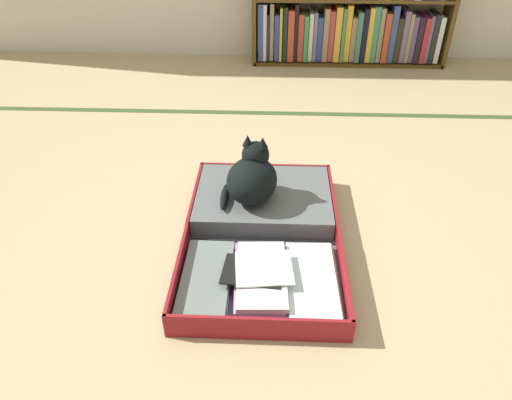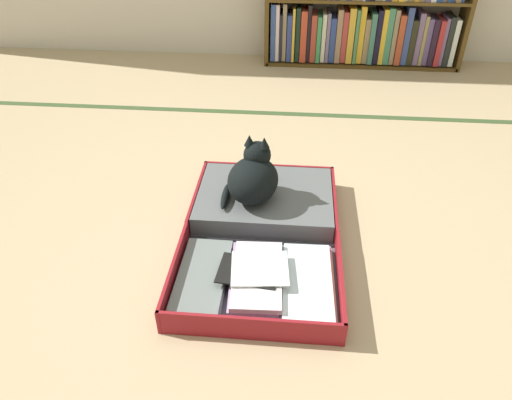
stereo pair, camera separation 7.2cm
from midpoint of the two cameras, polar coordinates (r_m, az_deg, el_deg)
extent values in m
plane|color=tan|center=(1.85, 3.71, -8.15)|extent=(10.00, 10.00, 0.00)
cube|color=#39502A|center=(2.97, 4.62, 10.22)|extent=(4.80, 0.05, 0.00)
cube|color=#543C18|center=(3.88, 24.66, 20.76)|extent=(0.03, 0.23, 0.93)
cube|color=#543C18|center=(3.85, 12.75, 15.72)|extent=(1.40, 0.23, 0.02)
cube|color=#314B8E|center=(3.75, 2.71, 19.58)|extent=(0.03, 0.19, 0.40)
cube|color=silver|center=(3.75, 3.22, 19.56)|extent=(0.03, 0.19, 0.40)
cube|color=black|center=(3.76, 3.60, 19.02)|extent=(0.02, 0.19, 0.33)
cube|color=#917E5E|center=(3.75, 4.04, 19.57)|extent=(0.03, 0.19, 0.40)
cube|color=navy|center=(3.76, 4.61, 18.96)|extent=(0.04, 0.19, 0.33)
cube|color=gold|center=(3.74, 5.14, 19.26)|extent=(0.02, 0.19, 0.38)
cube|color=black|center=(3.75, 5.61, 19.29)|extent=(0.03, 0.19, 0.38)
cube|color=#BF3F27|center=(3.75, 6.27, 19.09)|extent=(0.04, 0.19, 0.36)
cube|color=black|center=(3.75, 6.89, 19.40)|extent=(0.03, 0.19, 0.40)
cube|color=#AC3F2C|center=(3.76, 7.43, 18.85)|extent=(0.04, 0.19, 0.33)
cube|color=#3C8B55|center=(3.75, 8.04, 18.71)|extent=(0.03, 0.19, 0.33)
cube|color=beige|center=(3.77, 8.60, 18.83)|extent=(0.03, 0.19, 0.34)
cube|color=slate|center=(3.76, 9.09, 18.84)|extent=(0.02, 0.19, 0.35)
cube|color=navy|center=(3.78, 9.62, 18.57)|extent=(0.04, 0.19, 0.31)
cube|color=#977456|center=(3.76, 10.35, 18.94)|extent=(0.04, 0.19, 0.38)
cube|color=#B3403F|center=(3.78, 10.99, 18.80)|extent=(0.04, 0.19, 0.36)
cube|color=gold|center=(3.77, 11.73, 18.90)|extent=(0.04, 0.19, 0.39)
cube|color=#457F50|center=(3.77, 12.34, 18.76)|extent=(0.02, 0.19, 0.38)
cube|color=gold|center=(3.78, 12.89, 18.93)|extent=(0.04, 0.19, 0.40)
cube|color=#947A55|center=(3.80, 13.45, 18.25)|extent=(0.04, 0.19, 0.31)
cube|color=#407565|center=(3.79, 14.10, 18.42)|extent=(0.04, 0.19, 0.36)
cube|color=black|center=(3.80, 14.76, 18.55)|extent=(0.04, 0.19, 0.38)
cube|color=gold|center=(3.80, 15.34, 18.53)|extent=(0.03, 0.19, 0.38)
cube|color=#428462|center=(3.81, 15.93, 18.53)|extent=(0.04, 0.19, 0.39)
cube|color=gray|center=(3.82, 16.54, 18.40)|extent=(0.03, 0.19, 0.38)
cube|color=#AF4427|center=(3.82, 17.16, 18.05)|extent=(0.04, 0.19, 0.35)
cube|color=#364989|center=(3.83, 17.93, 18.36)|extent=(0.04, 0.19, 0.40)
cube|color=#292817|center=(3.85, 18.46, 17.68)|extent=(0.04, 0.19, 0.32)
cube|color=slate|center=(3.86, 19.16, 17.96)|extent=(0.04, 0.19, 0.36)
cube|color=#93844E|center=(3.87, 19.64, 17.75)|extent=(0.02, 0.19, 0.34)
cube|color=slate|center=(3.89, 20.08, 17.59)|extent=(0.04, 0.19, 0.33)
cube|color=#27182A|center=(3.88, 20.69, 17.46)|extent=(0.04, 0.19, 0.33)
cube|color=#B12B2D|center=(3.89, 21.30, 17.31)|extent=(0.04, 0.19, 0.32)
cube|color=slate|center=(3.91, 21.76, 17.38)|extent=(0.02, 0.19, 0.33)
cube|color=#222623|center=(3.91, 22.26, 17.37)|extent=(0.03, 0.19, 0.34)
cube|color=silver|center=(3.93, 22.80, 17.18)|extent=(0.03, 0.19, 0.33)
cube|color=maroon|center=(1.77, 1.22, -10.30)|extent=(0.61, 0.47, 0.01)
cube|color=maroon|center=(1.59, 0.69, -15.11)|extent=(0.61, 0.01, 0.10)
cube|color=maroon|center=(1.78, -8.56, -8.62)|extent=(0.01, 0.47, 0.10)
cube|color=maroon|center=(1.75, 11.20, -9.68)|extent=(0.01, 0.47, 0.10)
cube|color=#4A4953|center=(1.76, 1.23, -10.07)|extent=(0.59, 0.45, 0.01)
cube|color=maroon|center=(2.12, 2.04, -1.17)|extent=(0.61, 0.47, 0.01)
cube|color=maroon|center=(2.28, 2.37, 3.16)|extent=(0.61, 0.01, 0.10)
cube|color=maroon|center=(2.13, -6.02, 0.19)|extent=(0.01, 0.47, 0.10)
cube|color=maroon|center=(2.11, 10.22, -0.59)|extent=(0.01, 0.47, 0.10)
cube|color=#4A4953|center=(2.12, 2.05, -0.95)|extent=(0.59, 0.45, 0.01)
cylinder|color=black|center=(1.93, 1.68, -5.05)|extent=(0.59, 0.02, 0.02)
cube|color=slate|center=(1.77, -5.13, -9.22)|extent=(0.18, 0.36, 0.02)
cube|color=slate|center=(1.76, -5.25, -8.89)|extent=(0.18, 0.38, 0.02)
cube|color=gray|center=(1.76, 1.17, -9.63)|extent=(0.19, 0.41, 0.02)
cube|color=#9A7B9D|center=(1.74, 1.03, -9.21)|extent=(0.19, 0.36, 0.02)
cube|color=silver|center=(1.72, 1.39, -8.97)|extent=(0.19, 0.34, 0.02)
cube|color=#BEAF8B|center=(1.76, 7.69, -10.04)|extent=(0.18, 0.39, 0.01)
cube|color=gray|center=(1.75, 7.33, -9.65)|extent=(0.18, 0.39, 0.02)
cube|color=silver|center=(1.73, 7.37, -9.62)|extent=(0.18, 0.39, 0.01)
cube|color=white|center=(1.72, 1.68, -8.17)|extent=(0.22, 0.20, 0.01)
cube|color=black|center=(1.71, 0.32, -8.46)|extent=(0.23, 0.17, 0.01)
cube|color=#5A5E5F|center=(2.09, 2.07, -0.07)|extent=(0.58, 0.44, 0.09)
torus|color=white|center=(2.08, 1.47, 1.01)|extent=(0.10, 0.10, 0.01)
cylinder|color=black|center=(2.28, -1.87, 3.18)|extent=(0.02, 0.02, 0.09)
cylinder|color=black|center=(2.28, 6.59, 2.79)|extent=(0.02, 0.02, 0.09)
cube|color=white|center=(1.59, 7.88, -15.16)|extent=(0.04, 0.00, 0.02)
cube|color=white|center=(1.60, -3.73, -14.70)|extent=(0.03, 0.00, 0.02)
ellipsoid|color=black|center=(1.97, 0.68, 2.33)|extent=(0.26, 0.28, 0.19)
ellipsoid|color=black|center=(2.05, 1.25, 2.34)|extent=(0.16, 0.12, 0.10)
sphere|color=black|center=(1.97, 1.20, 5.39)|extent=(0.11, 0.11, 0.11)
cone|color=black|center=(1.92, 2.07, 6.85)|extent=(0.04, 0.04, 0.05)
cone|color=black|center=(1.94, 0.28, 7.14)|extent=(0.04, 0.04, 0.05)
sphere|color=gold|center=(2.00, 2.18, 6.11)|extent=(0.02, 0.02, 0.02)
sphere|color=gold|center=(2.01, 1.04, 6.30)|extent=(0.02, 0.02, 0.02)
ellipsoid|color=black|center=(2.01, -2.65, 0.47)|extent=(0.03, 0.18, 0.03)
camera|label=1|loc=(0.04, -88.92, 0.78)|focal=33.52mm
camera|label=2|loc=(0.04, 91.08, -0.78)|focal=33.52mm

